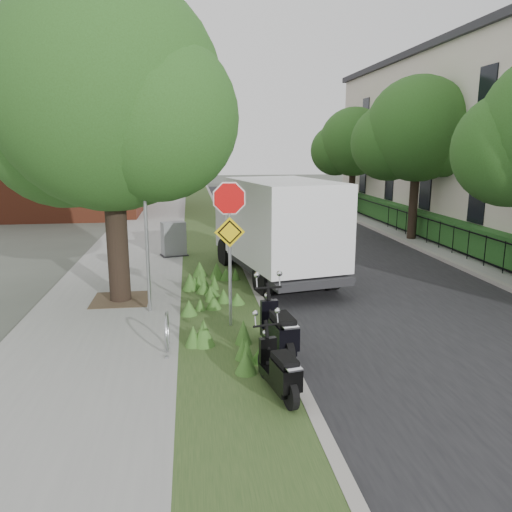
{
  "coord_description": "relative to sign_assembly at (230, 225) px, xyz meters",
  "views": [
    {
      "loc": [
        -2.21,
        -9.61,
        3.91
      ],
      "look_at": [
        -0.64,
        2.13,
        1.3
      ],
      "focal_mm": 35.0,
      "sensor_mm": 36.0,
      "label": 1
    }
  ],
  "objects": [
    {
      "name": "box_truck",
      "position": [
        1.71,
        4.05,
        -0.67
      ],
      "size": [
        3.3,
        5.96,
        2.55
      ],
      "color": "#262628",
      "rests_on": "ground"
    },
    {
      "name": "road",
      "position": [
        4.4,
        9.42,
        -2.32
      ],
      "size": [
        7.0,
        60.0,
        0.01
      ],
      "primitive_type": "cube",
      "color": "black",
      "rests_on": "ground"
    },
    {
      "name": "footpath_far",
      "position": [
        9.6,
        9.42,
        -2.27
      ],
      "size": [
        3.2,
        60.0,
        0.12
      ],
      "primitive_type": "cube",
      "color": "gray",
      "rests_on": "ground"
    },
    {
      "name": "scooter_far",
      "position": [
        0.75,
        -1.81,
        -1.78
      ],
      "size": [
        0.53,
        1.83,
        0.87
      ],
      "color": "black",
      "rests_on": "ground"
    },
    {
      "name": "scooter_near",
      "position": [
        0.51,
        -3.25,
        -1.85
      ],
      "size": [
        0.52,
        1.53,
        0.73
      ],
      "color": "black",
      "rests_on": "ground"
    },
    {
      "name": "ground",
      "position": [
        1.4,
        -0.58,
        -2.33
      ],
      "size": [
        120.0,
        120.0,
        0.0
      ],
      "primitive_type": "plane",
      "color": "#4C5147",
      "rests_on": "ground"
    },
    {
      "name": "kerb_far",
      "position": [
        7.9,
        9.42,
        -2.26
      ],
      "size": [
        0.2,
        60.0,
        0.13
      ],
      "primitive_type": "cube",
      "color": "#9E9991",
      "rests_on": "ground"
    },
    {
      "name": "sidewalk_near",
      "position": [
        -2.85,
        9.42,
        -2.27
      ],
      "size": [
        3.5,
        60.0,
        0.12
      ],
      "primitive_type": "cube",
      "color": "gray",
      "rests_on": "ground"
    },
    {
      "name": "far_tree_b",
      "position": [
        8.34,
        9.46,
        2.04
      ],
      "size": [
        4.83,
        4.31,
        6.56
      ],
      "color": "black",
      "rests_on": "ground"
    },
    {
      "name": "sign_assembly",
      "position": [
        0.0,
        0.0,
        0.0
      ],
      "size": [
        0.94,
        0.08,
        3.22
      ],
      "color": "#A5A8AD",
      "rests_on": "ground"
    },
    {
      "name": "kerb_near",
      "position": [
        0.9,
        9.42,
        -2.26
      ],
      "size": [
        0.2,
        60.0,
        0.13
      ],
      "primitive_type": "cube",
      "color": "#9E9991",
      "rests_on": "ground"
    },
    {
      "name": "fence_far",
      "position": [
        8.6,
        9.42,
        -1.66
      ],
      "size": [
        0.04,
        24.0,
        1.0
      ],
      "color": "black",
      "rests_on": "ground"
    },
    {
      "name": "utility_cabinet",
      "position": [
        -1.4,
        7.32,
        -1.63
      ],
      "size": [
        1.03,
        0.83,
        1.2
      ],
      "color": "#262628",
      "rests_on": "ground"
    },
    {
      "name": "bike_hoop",
      "position": [
        -1.3,
        -1.18,
        -1.83
      ],
      "size": [
        0.06,
        0.78,
        0.77
      ],
      "color": "#A5A8AD",
      "rests_on": "ground"
    },
    {
      "name": "far_tree_c",
      "position": [
        8.34,
        17.46,
        1.63
      ],
      "size": [
        4.37,
        3.89,
        5.93
      ],
      "color": "black",
      "rests_on": "ground"
    },
    {
      "name": "verge",
      "position": [
        -0.1,
        9.42,
        -2.27
      ],
      "size": [
        2.0,
        60.0,
        0.12
      ],
      "primitive_type": "cube",
      "color": "#2D471E",
      "rests_on": "ground"
    },
    {
      "name": "hedge_far",
      "position": [
        9.3,
        9.42,
        -1.66
      ],
      "size": [
        1.0,
        24.0,
        1.1
      ],
      "primitive_type": "cube",
      "color": "#1D4518",
      "rests_on": "footpath_far"
    },
    {
      "name": "street_tree_main",
      "position": [
        -2.68,
        2.28,
        2.48
      ],
      "size": [
        6.21,
        5.54,
        7.66
      ],
      "color": "black",
      "rests_on": "ground"
    },
    {
      "name": "brick_building",
      "position": [
        -8.1,
        21.42,
        1.88
      ],
      "size": [
        9.4,
        10.4,
        8.3
      ],
      "color": "brown",
      "rests_on": "ground"
    },
    {
      "name": "bare_post",
      "position": [
        -1.8,
        1.22,
        -0.21
      ],
      "size": [
        0.08,
        0.08,
        4.0
      ],
      "color": "#A5A8AD",
      "rests_on": "ground"
    }
  ]
}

